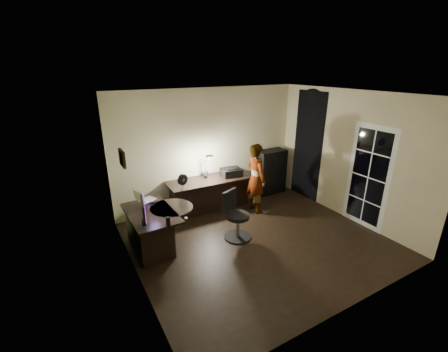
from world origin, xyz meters
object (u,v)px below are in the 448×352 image
desk_left (152,230)px  monitor (143,218)px  desk_right (211,194)px  person (256,178)px  cabinet (270,172)px  office_chair (238,216)px

desk_left → monitor: monitor is taller
desk_right → person: size_ratio=1.26×
cabinet → person: size_ratio=0.72×
office_chair → person: (0.96, 0.79, 0.32)m
office_chair → cabinet: bearing=16.3°
desk_right → cabinet: (1.79, 0.14, 0.20)m
office_chair → person: bearing=18.0°
desk_left → office_chair: office_chair is taller
desk_right → cabinet: cabinet is taller
office_chair → desk_right: bearing=63.2°
person → monitor: bearing=104.5°
desk_left → person: (2.48, 0.32, 0.43)m
desk_left → office_chair: 1.59m
desk_right → cabinet: 1.81m
monitor → person: (2.72, 0.74, -0.09)m
monitor → office_chair: monitor is taller
monitor → desk_left: bearing=71.2°
person → cabinet: bearing=-54.7°
desk_right → monitor: 2.34m
desk_left → cabinet: size_ratio=1.11×
desk_right → person: (0.83, -0.56, 0.42)m
desk_right → person: 1.09m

